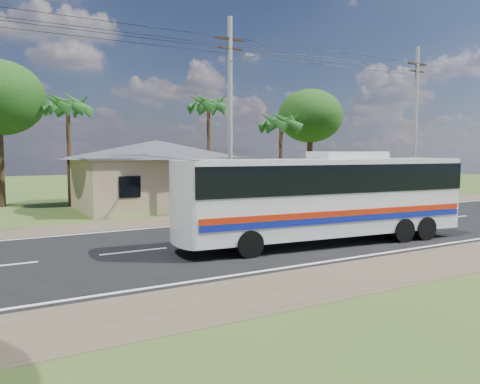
{
  "coord_description": "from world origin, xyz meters",
  "views": [
    {
      "loc": [
        -9.41,
        -16.57,
        3.68
      ],
      "look_at": [
        0.52,
        1.0,
        1.91
      ],
      "focal_mm": 35.0,
      "sensor_mm": 36.0,
      "label": 1
    }
  ],
  "objects_px": {
    "motorcycle": "(210,213)",
    "person": "(427,190)",
    "waiting_shed": "(342,165)",
    "coach_bus": "(327,191)"
  },
  "relations": [
    {
      "from": "waiting_shed",
      "to": "motorcycle",
      "type": "height_order",
      "value": "waiting_shed"
    },
    {
      "from": "waiting_shed",
      "to": "person",
      "type": "xyz_separation_m",
      "value": [
        7.09,
        -1.53,
        -1.99
      ]
    },
    {
      "from": "motorcycle",
      "to": "person",
      "type": "bearing_deg",
      "value": -70.49
    },
    {
      "from": "waiting_shed",
      "to": "motorcycle",
      "type": "relative_size",
      "value": 3.01
    },
    {
      "from": "coach_bus",
      "to": "motorcycle",
      "type": "bearing_deg",
      "value": 107.28
    },
    {
      "from": "person",
      "to": "waiting_shed",
      "type": "bearing_deg",
      "value": -35.35
    },
    {
      "from": "motorcycle",
      "to": "person",
      "type": "relative_size",
      "value": 1.18
    },
    {
      "from": "waiting_shed",
      "to": "coach_bus",
      "type": "bearing_deg",
      "value": -134.03
    },
    {
      "from": "coach_bus",
      "to": "motorcycle",
      "type": "xyz_separation_m",
      "value": [
        -1.54,
        7.44,
        -1.64
      ]
    },
    {
      "from": "waiting_shed",
      "to": "motorcycle",
      "type": "bearing_deg",
      "value": -164.75
    }
  ]
}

